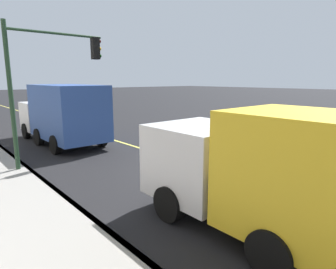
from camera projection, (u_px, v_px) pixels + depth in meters
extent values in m
plane|color=black|center=(194.00, 165.00, 11.84)|extent=(200.00, 200.00, 0.00)
cube|color=gray|center=(1.00, 216.00, 7.28)|extent=(80.00, 3.43, 0.15)
cube|color=slate|center=(64.00, 198.00, 8.33)|extent=(80.00, 0.16, 0.15)
cube|color=#D8CC4C|center=(194.00, 165.00, 11.84)|extent=(80.00, 0.16, 0.01)
cylinder|color=black|center=(332.00, 183.00, 8.89)|extent=(0.60, 0.22, 0.60)
cube|color=black|center=(222.00, 139.00, 13.88)|extent=(3.95, 1.86, 0.69)
cube|color=black|center=(218.00, 125.00, 13.94)|extent=(1.88, 1.72, 0.55)
cylinder|color=black|center=(256.00, 147.00, 13.56)|extent=(0.60, 0.22, 0.60)
cylinder|color=black|center=(232.00, 154.00, 12.39)|extent=(0.60, 0.22, 0.60)
cylinder|color=black|center=(213.00, 139.00, 15.50)|extent=(0.60, 0.22, 0.60)
cylinder|color=black|center=(189.00, 144.00, 14.32)|extent=(0.60, 0.22, 0.60)
cube|color=silver|center=(46.00, 115.00, 17.65)|extent=(1.96, 2.49, 1.67)
cube|color=#2D4C93|center=(68.00, 112.00, 14.89)|extent=(4.89, 2.49, 2.74)
cylinder|color=black|center=(26.00, 131.00, 17.04)|extent=(0.90, 0.28, 0.90)
cylinder|color=black|center=(66.00, 127.00, 18.57)|extent=(0.90, 0.28, 0.90)
cylinder|color=black|center=(55.00, 145.00, 13.48)|extent=(0.90, 0.28, 0.90)
cylinder|color=black|center=(101.00, 138.00, 15.01)|extent=(0.90, 0.28, 0.90)
cylinder|color=black|center=(39.00, 137.00, 15.29)|extent=(0.90, 0.28, 0.90)
cylinder|color=black|center=(81.00, 132.00, 16.83)|extent=(0.90, 0.28, 0.90)
cube|color=silver|center=(201.00, 159.00, 7.64)|extent=(2.28, 2.35, 1.85)
cylinder|color=black|center=(169.00, 204.00, 7.09)|extent=(0.90, 0.28, 0.90)
cylinder|color=black|center=(226.00, 183.00, 8.53)|extent=(0.90, 0.28, 0.90)
cylinder|color=black|center=(270.00, 254.00, 5.07)|extent=(0.90, 0.28, 0.90)
cylinder|color=black|center=(322.00, 215.00, 6.51)|extent=(0.90, 0.28, 0.90)
cylinder|color=#1E3823|center=(11.00, 100.00, 10.33)|extent=(0.16, 0.16, 5.50)
cylinder|color=#1E3823|center=(57.00, 33.00, 11.04)|extent=(0.10, 3.65, 0.10)
cube|color=black|center=(95.00, 48.00, 12.14)|extent=(0.28, 0.30, 0.90)
sphere|color=#360605|center=(99.00, 41.00, 12.19)|extent=(0.18, 0.18, 0.18)
sphere|color=gold|center=(99.00, 49.00, 12.25)|extent=(0.18, 0.18, 0.18)
sphere|color=black|center=(99.00, 56.00, 12.31)|extent=(0.18, 0.18, 0.18)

